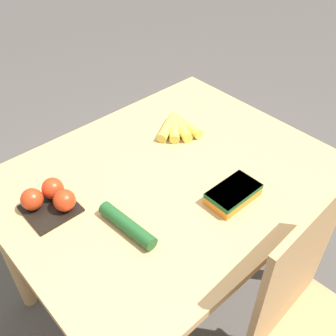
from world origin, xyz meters
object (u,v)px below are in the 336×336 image
object	(u,v)px
tomato_pack	(50,198)
cucumber_near	(127,225)
carrot_bag	(233,193)
banana_bunch	(177,126)

from	to	relation	value
tomato_pack	cucumber_near	xyz separation A→B (m)	(-0.12, 0.24, -0.02)
cucumber_near	carrot_bag	bearing A→B (deg)	159.22
carrot_bag	cucumber_near	distance (m)	0.36
tomato_pack	cucumber_near	distance (m)	0.27
tomato_pack	cucumber_near	size ratio (longest dim) A/B	0.71
tomato_pack	carrot_bag	xyz separation A→B (m)	(-0.46, 0.37, -0.01)
tomato_pack	carrot_bag	distance (m)	0.59
banana_bunch	tomato_pack	bearing A→B (deg)	3.53
tomato_pack	carrot_bag	bearing A→B (deg)	141.14
banana_bunch	cucumber_near	world-z (taller)	cucumber_near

